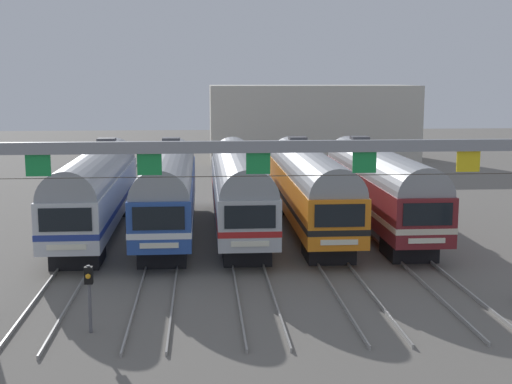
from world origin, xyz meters
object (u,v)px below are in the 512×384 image
commuter_train_silver (96,188)px  commuter_train_maroon (378,184)px  yard_signal_mast (89,286)px  commuter_train_stainless (239,186)px  commuter_train_orange (309,185)px  catenary_gantry (258,174)px  commuter_train_blue (168,187)px

commuter_train_silver → commuter_train_maroon: 16.08m
commuter_train_maroon → yard_signal_mast: bearing=-132.0°
commuter_train_stainless → commuter_train_orange: (4.02, 0.00, 0.00)m
commuter_train_maroon → catenary_gantry: size_ratio=0.85×
commuter_train_silver → catenary_gantry: size_ratio=0.85×
commuter_train_orange → commuter_train_maroon: bearing=0.0°
commuter_train_silver → catenary_gantry: bearing=-59.2°
commuter_train_blue → yard_signal_mast: bearing=-97.3°
commuter_train_orange → catenary_gantry: bearing=-106.6°
commuter_train_orange → yard_signal_mast: 18.62m
commuter_train_stainless → catenary_gantry: 13.73m
yard_signal_mast → commuter_train_silver: bearing=97.3°
commuter_train_stainless → commuter_train_maroon: commuter_train_maroon is taller
commuter_train_blue → commuter_train_orange: same height
catenary_gantry → yard_signal_mast: (-6.03, -2.15, -3.54)m
catenary_gantry → yard_signal_mast: catenary_gantry is taller
commuter_train_orange → catenary_gantry: 14.31m
commuter_train_blue → commuter_train_stainless: bearing=-0.1°
commuter_train_stainless → commuter_train_orange: commuter_train_orange is taller
yard_signal_mast → commuter_train_maroon: bearing=48.0°
commuter_train_blue → commuter_train_maroon: 12.06m
commuter_train_maroon → commuter_train_blue: bearing=180.0°
commuter_train_stainless → commuter_train_orange: size_ratio=1.00×
commuter_train_silver → catenary_gantry: 15.92m
commuter_train_maroon → yard_signal_mast: size_ratio=7.48×
commuter_train_silver → commuter_train_orange: (12.06, 0.00, 0.00)m
commuter_train_maroon → commuter_train_orange: bearing=180.0°
commuter_train_silver → yard_signal_mast: (2.01, -15.65, -0.99)m
commuter_train_stainless → catenary_gantry: size_ratio=0.85×
commuter_train_orange → commuter_train_blue: bearing=180.0°
commuter_train_stainless → commuter_train_maroon: (8.04, 0.00, 0.00)m
commuter_train_blue → catenary_gantry: (4.02, -13.50, 2.55)m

